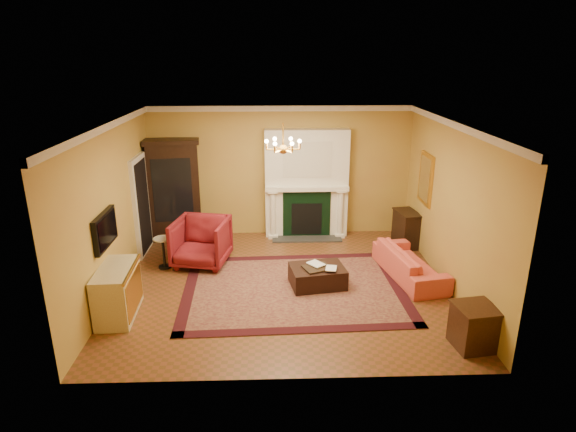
{
  "coord_description": "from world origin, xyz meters",
  "views": [
    {
      "loc": [
        -0.2,
        -8.1,
        4.11
      ],
      "look_at": [
        0.09,
        0.3,
        1.25
      ],
      "focal_mm": 30.0,
      "sensor_mm": 36.0,
      "label": 1
    }
  ],
  "objects_px": {
    "pedestal_table": "(163,251)",
    "end_table": "(474,328)",
    "wingback_armchair": "(201,240)",
    "coral_sofa": "(410,259)",
    "china_cabinet": "(175,192)",
    "leather_ottoman": "(317,276)",
    "console_table": "(406,229)",
    "commode": "(118,292)"
  },
  "relations": [
    {
      "from": "coral_sofa",
      "to": "china_cabinet",
      "type": "bearing_deg",
      "value": 54.78
    },
    {
      "from": "pedestal_table",
      "to": "end_table",
      "type": "distance_m",
      "value": 5.87
    },
    {
      "from": "coral_sofa",
      "to": "leather_ottoman",
      "type": "height_order",
      "value": "coral_sofa"
    },
    {
      "from": "commode",
      "to": "end_table",
      "type": "relative_size",
      "value": 1.8
    },
    {
      "from": "end_table",
      "to": "commode",
      "type": "bearing_deg",
      "value": 168.65
    },
    {
      "from": "coral_sofa",
      "to": "pedestal_table",
      "type": "bearing_deg",
      "value": 72.87
    },
    {
      "from": "coral_sofa",
      "to": "commode",
      "type": "bearing_deg",
      "value": 93.3
    },
    {
      "from": "wingback_armchair",
      "to": "commode",
      "type": "relative_size",
      "value": 0.94
    },
    {
      "from": "pedestal_table",
      "to": "end_table",
      "type": "xyz_separation_m",
      "value": [
        5.09,
        -2.92,
        -0.06
      ]
    },
    {
      "from": "end_table",
      "to": "leather_ottoman",
      "type": "height_order",
      "value": "end_table"
    },
    {
      "from": "china_cabinet",
      "to": "console_table",
      "type": "xyz_separation_m",
      "value": [
        5.18,
        -0.67,
        -0.72
      ]
    },
    {
      "from": "china_cabinet",
      "to": "leather_ottoman",
      "type": "relative_size",
      "value": 2.27
    },
    {
      "from": "china_cabinet",
      "to": "end_table",
      "type": "xyz_separation_m",
      "value": [
        5.12,
        -4.59,
        -0.79
      ]
    },
    {
      "from": "commode",
      "to": "leather_ottoman",
      "type": "height_order",
      "value": "commode"
    },
    {
      "from": "wingback_armchair",
      "to": "coral_sofa",
      "type": "xyz_separation_m",
      "value": [
        4.07,
        -0.72,
        -0.15
      ]
    },
    {
      "from": "commode",
      "to": "end_table",
      "type": "bearing_deg",
      "value": -14.05
    },
    {
      "from": "pedestal_table",
      "to": "end_table",
      "type": "height_order",
      "value": "pedestal_table"
    },
    {
      "from": "pedestal_table",
      "to": "coral_sofa",
      "type": "distance_m",
      "value": 4.84
    },
    {
      "from": "wingback_armchair",
      "to": "coral_sofa",
      "type": "bearing_deg",
      "value": 0.91
    },
    {
      "from": "end_table",
      "to": "coral_sofa",
      "type": "bearing_deg",
      "value": 96.95
    },
    {
      "from": "china_cabinet",
      "to": "leather_ottoman",
      "type": "height_order",
      "value": "china_cabinet"
    },
    {
      "from": "china_cabinet",
      "to": "console_table",
      "type": "bearing_deg",
      "value": -15.35
    },
    {
      "from": "pedestal_table",
      "to": "console_table",
      "type": "height_order",
      "value": "console_table"
    },
    {
      "from": "china_cabinet",
      "to": "wingback_armchair",
      "type": "bearing_deg",
      "value": -71.37
    },
    {
      "from": "coral_sofa",
      "to": "leather_ottoman",
      "type": "relative_size",
      "value": 1.98
    },
    {
      "from": "china_cabinet",
      "to": "leather_ottoman",
      "type": "xyz_separation_m",
      "value": [
        3.03,
        -2.57,
        -0.91
      ]
    },
    {
      "from": "coral_sofa",
      "to": "console_table",
      "type": "height_order",
      "value": "console_table"
    },
    {
      "from": "wingback_armchair",
      "to": "leather_ottoman",
      "type": "bearing_deg",
      "value": -13.89
    },
    {
      "from": "pedestal_table",
      "to": "end_table",
      "type": "bearing_deg",
      "value": -29.82
    },
    {
      "from": "end_table",
      "to": "console_table",
      "type": "relative_size",
      "value": 0.82
    },
    {
      "from": "commode",
      "to": "coral_sofa",
      "type": "distance_m",
      "value": 5.31
    },
    {
      "from": "wingback_armchair",
      "to": "pedestal_table",
      "type": "distance_m",
      "value": 0.76
    },
    {
      "from": "pedestal_table",
      "to": "leather_ottoman",
      "type": "height_order",
      "value": "pedestal_table"
    },
    {
      "from": "wingback_armchair",
      "to": "commode",
      "type": "bearing_deg",
      "value": -107.92
    },
    {
      "from": "wingback_armchair",
      "to": "leather_ottoman",
      "type": "height_order",
      "value": "wingback_armchair"
    },
    {
      "from": "pedestal_table",
      "to": "commode",
      "type": "bearing_deg",
      "value": -101.09
    },
    {
      "from": "coral_sofa",
      "to": "console_table",
      "type": "distance_m",
      "value": 1.61
    },
    {
      "from": "commode",
      "to": "console_table",
      "type": "bearing_deg",
      "value": 24.43
    },
    {
      "from": "coral_sofa",
      "to": "wingback_armchair",
      "type": "bearing_deg",
      "value": 69.59
    },
    {
      "from": "commode",
      "to": "console_table",
      "type": "height_order",
      "value": "commode"
    },
    {
      "from": "china_cabinet",
      "to": "wingback_armchair",
      "type": "height_order",
      "value": "china_cabinet"
    },
    {
      "from": "wingback_armchair",
      "to": "end_table",
      "type": "xyz_separation_m",
      "value": [
        4.36,
        -3.07,
        -0.22
      ]
    }
  ]
}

